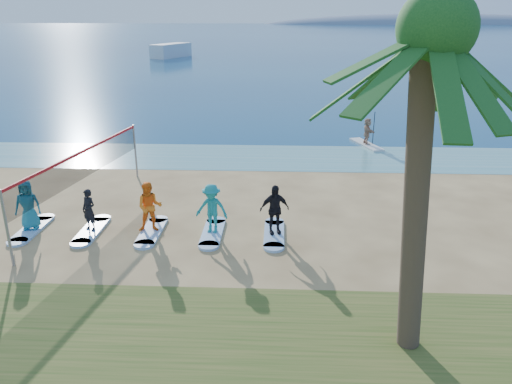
{
  "coord_description": "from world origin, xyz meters",
  "views": [
    {
      "loc": [
        2.21,
        -15.35,
        7.43
      ],
      "look_at": [
        1.4,
        2.0,
        1.1
      ],
      "focal_mm": 35.0,
      "sensor_mm": 36.0,
      "label": 1
    }
  ],
  "objects_px": {
    "paddleboarder": "(367,131)",
    "student_4": "(274,209)",
    "student_0": "(28,205)",
    "student_1": "(89,210)",
    "surfboard_4": "(274,234)",
    "surfboard_2": "(152,232)",
    "student_3": "(212,208)",
    "volleyball_net": "(83,165)",
    "surfboard_1": "(91,230)",
    "palm_tree": "(436,32)",
    "surfboard_0": "(32,229)",
    "surfboard_3": "(213,233)",
    "paddleboard": "(366,145)",
    "boat_offshore_a": "(171,57)",
    "boat_offshore_b": "(427,46)",
    "student_2": "(150,207)"
  },
  "relations": [
    {
      "from": "surfboard_3",
      "to": "student_1",
      "type": "bearing_deg",
      "value": 180.0
    },
    {
      "from": "student_4",
      "to": "surfboard_2",
      "type": "bearing_deg",
      "value": 164.07
    },
    {
      "from": "palm_tree",
      "to": "student_1",
      "type": "xyz_separation_m",
      "value": [
        -9.53,
        6.09,
        -6.21
      ]
    },
    {
      "from": "volleyball_net",
      "to": "surfboard_3",
      "type": "distance_m",
      "value": 5.77
    },
    {
      "from": "student_0",
      "to": "surfboard_1",
      "type": "relative_size",
      "value": 0.82
    },
    {
      "from": "surfboard_0",
      "to": "surfboard_1",
      "type": "relative_size",
      "value": 1.0
    },
    {
      "from": "boat_offshore_b",
      "to": "surfboard_1",
      "type": "height_order",
      "value": "boat_offshore_b"
    },
    {
      "from": "paddleboard",
      "to": "student_4",
      "type": "relative_size",
      "value": 1.69
    },
    {
      "from": "paddleboarder",
      "to": "surfboard_0",
      "type": "relative_size",
      "value": 0.68
    },
    {
      "from": "boat_offshore_b",
      "to": "student_2",
      "type": "height_order",
      "value": "student_2"
    },
    {
      "from": "boat_offshore_a",
      "to": "surfboard_1",
      "type": "xyz_separation_m",
      "value": [
        11.69,
        -70.14,
        0.04
      ]
    },
    {
      "from": "boat_offshore_b",
      "to": "palm_tree",
      "type": "bearing_deg",
      "value": -113.73
    },
    {
      "from": "paddleboarder",
      "to": "student_4",
      "type": "bearing_deg",
      "value": 147.79
    },
    {
      "from": "palm_tree",
      "to": "paddleboard",
      "type": "xyz_separation_m",
      "value": [
        2.23,
        18.74,
        -6.99
      ]
    },
    {
      "from": "student_3",
      "to": "surfboard_0",
      "type": "bearing_deg",
      "value": -169.18
    },
    {
      "from": "paddleboard",
      "to": "student_2",
      "type": "distance_m",
      "value": 15.9
    },
    {
      "from": "student_0",
      "to": "student_1",
      "type": "relative_size",
      "value": 1.2
    },
    {
      "from": "boat_offshore_a",
      "to": "surfboard_1",
      "type": "bearing_deg",
      "value": -57.93
    },
    {
      "from": "boat_offshore_a",
      "to": "student_0",
      "type": "distance_m",
      "value": 70.79
    },
    {
      "from": "paddleboard",
      "to": "student_3",
      "type": "relative_size",
      "value": 1.7
    },
    {
      "from": "surfboard_4",
      "to": "student_1",
      "type": "bearing_deg",
      "value": 180.0
    },
    {
      "from": "volleyball_net",
      "to": "surfboard_2",
      "type": "bearing_deg",
      "value": -31.98
    },
    {
      "from": "boat_offshore_b",
      "to": "surfboard_3",
      "type": "xyz_separation_m",
      "value": [
        -35.41,
        -102.41,
        0.04
      ]
    },
    {
      "from": "volleyball_net",
      "to": "paddleboard",
      "type": "height_order",
      "value": "volleyball_net"
    },
    {
      "from": "surfboard_1",
      "to": "surfboard_2",
      "type": "bearing_deg",
      "value": 0.0
    },
    {
      "from": "surfboard_1",
      "to": "palm_tree",
      "type": "bearing_deg",
      "value": -32.58
    },
    {
      "from": "volleyball_net",
      "to": "surfboard_4",
      "type": "xyz_separation_m",
      "value": [
        7.31,
        -1.85,
        -1.86
      ]
    },
    {
      "from": "student_2",
      "to": "student_3",
      "type": "xyz_separation_m",
      "value": [
        2.18,
        0.0,
        -0.02
      ]
    },
    {
      "from": "boat_offshore_a",
      "to": "surfboard_2",
      "type": "distance_m",
      "value": 71.5
    },
    {
      "from": "palm_tree",
      "to": "student_0",
      "type": "height_order",
      "value": "palm_tree"
    },
    {
      "from": "surfboard_0",
      "to": "surfboard_3",
      "type": "bearing_deg",
      "value": 0.0
    },
    {
      "from": "paddleboarder",
      "to": "student_4",
      "type": "height_order",
      "value": "student_4"
    },
    {
      "from": "volleyball_net",
      "to": "surfboard_1",
      "type": "bearing_deg",
      "value": -66.98
    },
    {
      "from": "student_0",
      "to": "student_1",
      "type": "height_order",
      "value": "student_0"
    },
    {
      "from": "volleyball_net",
      "to": "surfboard_3",
      "type": "bearing_deg",
      "value": -19.8
    },
    {
      "from": "palm_tree",
      "to": "paddleboard",
      "type": "bearing_deg",
      "value": 83.21
    },
    {
      "from": "volleyball_net",
      "to": "student_3",
      "type": "xyz_separation_m",
      "value": [
        5.14,
        -1.85,
        -0.93
      ]
    },
    {
      "from": "surfboard_2",
      "to": "student_3",
      "type": "xyz_separation_m",
      "value": [
        2.18,
        0.0,
        0.93
      ]
    },
    {
      "from": "paddleboard",
      "to": "student_1",
      "type": "bearing_deg",
      "value": -152.19
    },
    {
      "from": "volleyball_net",
      "to": "surfboard_1",
      "type": "distance_m",
      "value": 2.74
    },
    {
      "from": "paddleboard",
      "to": "student_0",
      "type": "height_order",
      "value": "student_0"
    },
    {
      "from": "student_3",
      "to": "student_4",
      "type": "relative_size",
      "value": 0.99
    },
    {
      "from": "volleyball_net",
      "to": "surfboard_1",
      "type": "xyz_separation_m",
      "value": [
        0.79,
        -1.85,
        -1.86
      ]
    },
    {
      "from": "paddleboarder",
      "to": "surfboard_4",
      "type": "xyz_separation_m",
      "value": [
        -5.24,
        -12.65,
        -0.82
      ]
    },
    {
      "from": "palm_tree",
      "to": "surfboard_3",
      "type": "bearing_deg",
      "value": 130.39
    },
    {
      "from": "boat_offshore_b",
      "to": "student_4",
      "type": "relative_size",
      "value": 3.04
    },
    {
      "from": "paddleboard",
      "to": "surfboard_1",
      "type": "distance_m",
      "value": 17.27
    },
    {
      "from": "surfboard_4",
      "to": "boat_offshore_b",
      "type": "bearing_deg",
      "value": 72.02
    },
    {
      "from": "volleyball_net",
      "to": "surfboard_0",
      "type": "height_order",
      "value": "volleyball_net"
    },
    {
      "from": "surfboard_0",
      "to": "student_2",
      "type": "relative_size",
      "value": 1.22
    }
  ]
}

